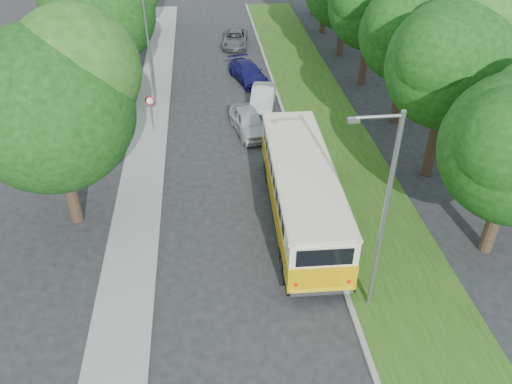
{
  "coord_description": "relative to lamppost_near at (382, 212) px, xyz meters",
  "views": [
    {
      "loc": [
        -1.28,
        -14.9,
        14.23
      ],
      "look_at": [
        0.68,
        3.17,
        1.5
      ],
      "focal_mm": 35.0,
      "sensor_mm": 36.0,
      "label": 1
    }
  ],
  "objects": [
    {
      "name": "treeline",
      "position": [
        -1.06,
        20.49,
        1.56
      ],
      "size": [
        24.27,
        41.91,
        9.46
      ],
      "color": "#332319",
      "rests_on": "ground"
    },
    {
      "name": "vintage_bus",
      "position": [
        -1.53,
        5.36,
        -2.83
      ],
      "size": [
        2.96,
        10.43,
        3.08
      ],
      "primitive_type": null,
      "rotation": [
        0.0,
        0.0,
        -0.03
      ],
      "color": "#E9B007",
      "rests_on": "ground"
    },
    {
      "name": "grass_verge",
      "position": [
        1.74,
        7.5,
        -4.3
      ],
      "size": [
        4.5,
        70.0,
        0.13
      ],
      "primitive_type": "cube",
      "color": "#264B14",
      "rests_on": "ground"
    },
    {
      "name": "warning_sign",
      "position": [
        -8.71,
        14.48,
        -2.66
      ],
      "size": [
        0.56,
        0.1,
        2.5
      ],
      "color": "gray",
      "rests_on": "ground"
    },
    {
      "name": "car_silver",
      "position": [
        -3.05,
        14.06,
        -3.66
      ],
      "size": [
        2.4,
        4.39,
        1.42
      ],
      "primitive_type": "imported",
      "rotation": [
        0.0,
        0.0,
        0.18
      ],
      "color": "silver",
      "rests_on": "ground"
    },
    {
      "name": "car_blue",
      "position": [
        -2.34,
        21.96,
        -3.72
      ],
      "size": [
        2.97,
        4.77,
        1.29
      ],
      "primitive_type": "imported",
      "rotation": [
        0.0,
        0.0,
        0.28
      ],
      "color": "navy",
      "rests_on": "ground"
    },
    {
      "name": "curb",
      "position": [
        -0.61,
        7.5,
        -4.29
      ],
      "size": [
        0.2,
        70.0,
        0.15
      ],
      "primitive_type": "cube",
      "color": "gray",
      "rests_on": "ground"
    },
    {
      "name": "lamppost_near",
      "position": [
        0.0,
        0.0,
        0.0
      ],
      "size": [
        1.71,
        0.16,
        8.0
      ],
      "color": "gray",
      "rests_on": "ground"
    },
    {
      "name": "lamppost_far",
      "position": [
        -8.91,
        18.5,
        -0.25
      ],
      "size": [
        1.71,
        0.16,
        7.5
      ],
      "color": "gray",
      "rests_on": "ground"
    },
    {
      "name": "car_grey",
      "position": [
        -2.71,
        29.7,
        -3.76
      ],
      "size": [
        2.56,
        4.62,
        1.22
      ],
      "primitive_type": "imported",
      "rotation": [
        0.0,
        0.0,
        -0.12
      ],
      "color": "slate",
      "rests_on": "ground"
    },
    {
      "name": "car_white",
      "position": [
        -1.81,
        17.32,
        -3.68
      ],
      "size": [
        2.27,
        4.37,
        1.37
      ],
      "primitive_type": "imported",
      "rotation": [
        0.0,
        0.0,
        -0.2
      ],
      "color": "silver",
      "rests_on": "ground"
    },
    {
      "name": "sidewalk",
      "position": [
        -9.01,
        7.5,
        -4.31
      ],
      "size": [
        2.2,
        70.0,
        0.12
      ],
      "primitive_type": "cube",
      "color": "gray",
      "rests_on": "ground"
    },
    {
      "name": "ground",
      "position": [
        -4.21,
        2.5,
        -4.37
      ],
      "size": [
        120.0,
        120.0,
        0.0
      ],
      "primitive_type": "plane",
      "color": "#242426",
      "rests_on": "ground"
    }
  ]
}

